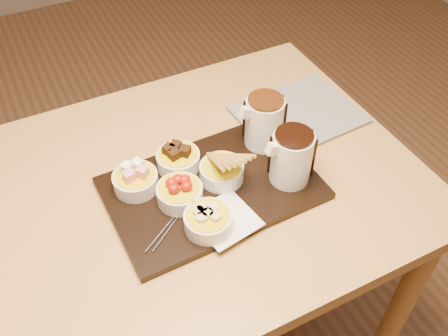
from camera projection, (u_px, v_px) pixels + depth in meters
name	position (u px, v px, depth m)	size (l,w,h in m)	color
dining_table	(162.00, 220.00, 1.19)	(1.20, 0.80, 0.75)	#BA8B45
serving_board	(212.00, 188.00, 1.12)	(0.46, 0.30, 0.02)	black
napkin	(225.00, 219.00, 1.04)	(0.12, 0.12, 0.00)	white
bowl_marshmallows	(136.00, 181.00, 1.10)	(0.10, 0.10, 0.04)	silver
bowl_cake	(178.00, 160.00, 1.14)	(0.10, 0.10, 0.04)	silver
bowl_strawberries	(180.00, 194.00, 1.07)	(0.10, 0.10, 0.04)	silver
bowl_biscotti	(222.00, 172.00, 1.12)	(0.10, 0.10, 0.04)	silver
bowl_bananas	(208.00, 221.00, 1.02)	(0.10, 0.10, 0.04)	silver
pitcher_dark_chocolate	(291.00, 158.00, 1.09)	(0.09, 0.09, 0.12)	silver
pitcher_milk_chocolate	(264.00, 122.00, 1.17)	(0.09, 0.09, 0.12)	silver
fondue_skewers	(181.00, 208.00, 1.06)	(0.26, 0.03, 0.01)	silver
newspaper	(298.00, 115.00, 1.31)	(0.30, 0.24, 0.01)	beige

